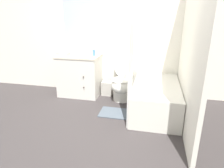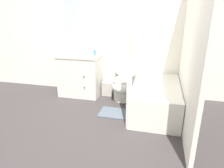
{
  "view_description": "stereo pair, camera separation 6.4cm",
  "coord_description": "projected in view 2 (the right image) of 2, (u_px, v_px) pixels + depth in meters",
  "views": [
    {
      "loc": [
        0.73,
        -2.35,
        1.61
      ],
      "look_at": [
        0.05,
        0.72,
        0.5
      ],
      "focal_mm": 32.0,
      "sensor_mm": 36.0,
      "label": 1
    },
    {
      "loc": [
        0.79,
        -2.33,
        1.61
      ],
      "look_at": [
        0.05,
        0.72,
        0.5
      ],
      "focal_mm": 32.0,
      "sensor_mm": 36.0,
      "label": 2
    }
  ],
  "objects": [
    {
      "name": "shower_curtain",
      "position": [
        130.0,
        63.0,
        2.84
      ],
      "size": [
        0.02,
        0.46,
        1.89
      ],
      "color": "white",
      "rests_on": "ground_plane"
    },
    {
      "name": "toilet",
      "position": [
        123.0,
        82.0,
        3.85
      ],
      "size": [
        0.39,
        0.66,
        0.87
      ],
      "color": "silver",
      "rests_on": "ground_plane"
    },
    {
      "name": "wall_right",
      "position": [
        190.0,
        40.0,
        2.9
      ],
      "size": [
        0.05,
        2.6,
        2.5
      ],
      "color": "white",
      "rests_on": "ground_plane"
    },
    {
      "name": "bath_mat",
      "position": [
        115.0,
        113.0,
        3.4
      ],
      "size": [
        0.53,
        0.38,
        0.02
      ],
      "color": "#4C5660",
      "rests_on": "ground_plane"
    },
    {
      "name": "sink_faucet",
      "position": [
        83.0,
        52.0,
        4.12
      ],
      "size": [
        0.14,
        0.12,
        0.12
      ],
      "color": "silver",
      "rests_on": "vanity_cabinet"
    },
    {
      "name": "hand_towel_folded",
      "position": [
        64.0,
        54.0,
        3.9
      ],
      "size": [
        0.21,
        0.17,
        0.08
      ],
      "color": "beige",
      "rests_on": "vanity_cabinet"
    },
    {
      "name": "bath_towel_folded",
      "position": [
        147.0,
        91.0,
        2.95
      ],
      "size": [
        0.35,
        0.19,
        0.08
      ],
      "color": "silver",
      "rests_on": "bathtub"
    },
    {
      "name": "wastebasket",
      "position": [
        108.0,
        88.0,
        4.15
      ],
      "size": [
        0.22,
        0.19,
        0.29
      ],
      "color": "#B7B2A8",
      "rests_on": "ground_plane"
    },
    {
      "name": "vanity_cabinet",
      "position": [
        81.0,
        75.0,
        4.09
      ],
      "size": [
        0.83,
        0.58,
        0.83
      ],
      "color": "silver",
      "rests_on": "ground_plane"
    },
    {
      "name": "bathtub",
      "position": [
        156.0,
        98.0,
        3.41
      ],
      "size": [
        0.76,
        1.42,
        0.48
      ],
      "color": "silver",
      "rests_on": "ground_plane"
    },
    {
      "name": "tissue_box",
      "position": [
        83.0,
        53.0,
        3.94
      ],
      "size": [
        0.11,
        0.12,
        0.12
      ],
      "color": "silver",
      "rests_on": "vanity_cabinet"
    },
    {
      "name": "ground_plane",
      "position": [
        97.0,
        133.0,
        2.85
      ],
      "size": [
        14.0,
        14.0,
        0.0
      ],
      "primitive_type": "plane",
      "color": "#383333"
    },
    {
      "name": "wall_back",
      "position": [
        120.0,
        33.0,
        3.92
      ],
      "size": [
        8.0,
        0.06,
        2.5
      ],
      "color": "white",
      "rests_on": "ground_plane"
    },
    {
      "name": "soap_dispenser",
      "position": [
        95.0,
        52.0,
        3.88
      ],
      "size": [
        0.06,
        0.06,
        0.15
      ],
      "color": "#4C7AB2",
      "rests_on": "vanity_cabinet"
    }
  ]
}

